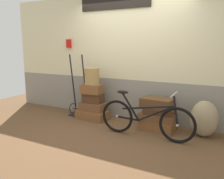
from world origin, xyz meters
TOP-DOWN VIEW (x-y plane):
  - ground at (0.00, 0.00)m, footprint 8.43×5.20m
  - station_building at (0.01, 0.85)m, footprint 6.43×0.74m
  - suitcase_0 at (-0.73, 0.34)m, footprint 0.72×0.44m
  - suitcase_1 at (-0.73, 0.37)m, footprint 0.58×0.35m
  - suitcase_2 at (-0.73, 0.37)m, footprint 0.45×0.28m
  - suitcase_3 at (-0.74, 0.33)m, footprint 0.47×0.29m
  - suitcase_4 at (0.74, 0.37)m, footprint 0.69×0.49m
  - suitcase_5 at (0.73, 0.36)m, footprint 0.68×0.40m
  - suitcase_6 at (0.76, 0.36)m, footprint 0.59×0.38m
  - suitcase_7 at (0.72, 0.36)m, footprint 0.62×0.42m
  - wicker_basket at (-0.73, 0.35)m, footprint 0.31×0.31m
  - luggage_trolley at (-1.19, 0.46)m, footprint 0.41×0.35m
  - burlap_sack at (1.56, 0.41)m, footprint 0.47×0.40m
  - bicycle at (0.65, -0.12)m, footprint 1.71×0.46m

SIDE VIEW (x-z plane):
  - ground at x=0.00m, z-range -0.06..0.00m
  - suitcase_0 at x=-0.73m, z-range 0.00..0.18m
  - suitcase_4 at x=0.74m, z-range 0.00..0.19m
  - suitcase_5 at x=0.73m, z-range 0.19..0.32m
  - suitcase_1 at x=-0.73m, z-range 0.18..0.37m
  - burlap_sack at x=1.56m, z-range 0.00..0.65m
  - bicycle at x=0.65m, z-range -0.08..0.75m
  - luggage_trolley at x=-1.19m, z-range -0.34..1.06m
  - suitcase_6 at x=0.76m, z-range 0.32..0.43m
  - suitcase_2 at x=-0.73m, z-range 0.37..0.57m
  - suitcase_7 at x=0.72m, z-range 0.43..0.62m
  - suitcase_3 at x=-0.74m, z-range 0.57..0.77m
  - wicker_basket at x=-0.73m, z-range 0.77..1.13m
  - station_building at x=0.01m, z-range 0.01..2.71m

